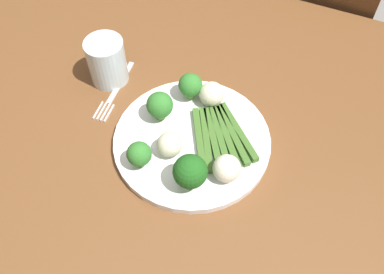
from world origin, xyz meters
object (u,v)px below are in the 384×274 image
at_px(plate, 192,141).
at_px(cauliflower_near_center, 212,94).
at_px(broccoli_back_right, 139,154).
at_px(cauliflower_front, 226,170).
at_px(broccoli_outer_edge, 190,172).
at_px(asparagus_bundle, 219,137).
at_px(cauliflower_back, 170,144).
at_px(broccoli_front_left, 190,85).
at_px(fork, 116,91).
at_px(water_glass, 107,61).
at_px(dining_table, 152,180).
at_px(broccoli_left, 160,105).
at_px(chair, 291,46).

height_order(plate, cauliflower_near_center, cauliflower_near_center).
xyz_separation_m(plate, broccoli_back_right, (0.06, 0.09, 0.04)).
bearing_deg(cauliflower_front, broccoli_outer_edge, 36.46).
relative_size(asparagus_bundle, cauliflower_front, 3.30).
relative_size(asparagus_bundle, cauliflower_back, 3.50).
relative_size(broccoli_front_left, broccoli_back_right, 1.06).
distance_m(cauliflower_near_center, cauliflower_back, 0.14).
bearing_deg(broccoli_back_right, asparagus_bundle, -135.22).
relative_size(asparagus_bundle, cauliflower_near_center, 3.33).
bearing_deg(cauliflower_back, broccoli_back_right, 50.43).
bearing_deg(fork, cauliflower_near_center, 96.57).
relative_size(plate, asparagus_bundle, 1.80).
bearing_deg(cauliflower_near_center, water_glass, 3.01).
relative_size(broccoli_front_left, cauliflower_back, 1.23).
height_order(cauliflower_back, fork, cauliflower_back).
distance_m(plate, cauliflower_back, 0.06).
bearing_deg(cauliflower_front, cauliflower_back, -4.97).
distance_m(dining_table, asparagus_bundle, 0.19).
bearing_deg(fork, broccoli_front_left, 98.83).
distance_m(cauliflower_front, water_glass, 0.34).
bearing_deg(broccoli_back_right, fork, -46.45).
bearing_deg(broccoli_front_left, cauliflower_near_center, -176.16).
height_order(broccoli_outer_edge, broccoli_back_right, broccoli_outer_edge).
bearing_deg(broccoli_left, plate, 163.53).
relative_size(cauliflower_back, water_glass, 0.48).
relative_size(dining_table, broccoli_outer_edge, 15.32).
xyz_separation_m(asparagus_bundle, broccoli_outer_edge, (0.01, 0.11, 0.04)).
relative_size(chair, plate, 2.99).
bearing_deg(broccoli_left, asparagus_bundle, 178.88).
distance_m(broccoli_front_left, cauliflower_near_center, 0.04).
relative_size(cauliflower_near_center, cauliflower_back, 1.05).
relative_size(cauliflower_near_center, fork, 0.29).
relative_size(broccoli_left, cauliflower_near_center, 1.26).
relative_size(cauliflower_back, cauliflower_front, 0.94).
relative_size(broccoli_left, broccoli_back_right, 1.14).
xyz_separation_m(chair, broccoli_front_left, (0.11, 0.54, 0.32)).
distance_m(asparagus_bundle, cauliflower_back, 0.10).
height_order(asparagus_bundle, broccoli_back_right, broccoli_back_right).
distance_m(cauliflower_near_center, cauliflower_front, 0.17).
distance_m(chair, water_glass, 0.70).
distance_m(broccoli_front_left, cauliflower_front, 0.19).
distance_m(chair, cauliflower_back, 0.75).
height_order(dining_table, cauliflower_near_center, cauliflower_near_center).
relative_size(plate, broccoli_back_right, 5.38).
relative_size(cauliflower_near_center, water_glass, 0.50).
bearing_deg(broccoli_front_left, chair, -101.20).
distance_m(asparagus_bundle, broccoli_left, 0.12).
height_order(broccoli_left, broccoli_front_left, broccoli_left).
bearing_deg(broccoli_outer_edge, fork, -31.83).
bearing_deg(broccoli_back_right, water_glass, -46.28).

